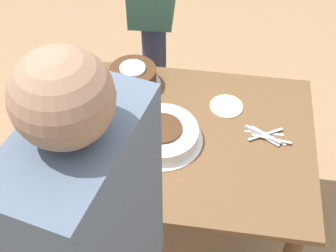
{
  "coord_description": "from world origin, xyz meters",
  "views": [
    {
      "loc": [
        -0.19,
        1.35,
        2.24
      ],
      "look_at": [
        0.0,
        0.0,
        0.78
      ],
      "focal_mm": 50.0,
      "sensor_mm": 36.0,
      "label": 1
    }
  ],
  "objects_px": {
    "cake_front_chocolate": "(133,77)",
    "wine_glass_far": "(86,61)",
    "cake_center_white": "(162,134)",
    "wine_glass_near": "(83,83)"
  },
  "relations": [
    {
      "from": "wine_glass_near",
      "to": "cake_front_chocolate",
      "type": "bearing_deg",
      "value": -139.92
    },
    {
      "from": "cake_front_chocolate",
      "to": "wine_glass_far",
      "type": "height_order",
      "value": "wine_glass_far"
    },
    {
      "from": "cake_center_white",
      "to": "wine_glass_far",
      "type": "distance_m",
      "value": 0.51
    },
    {
      "from": "wine_glass_far",
      "to": "wine_glass_near",
      "type": "bearing_deg",
      "value": 98.8
    },
    {
      "from": "cake_center_white",
      "to": "wine_glass_near",
      "type": "relative_size",
      "value": 1.83
    },
    {
      "from": "cake_front_chocolate",
      "to": "wine_glass_near",
      "type": "distance_m",
      "value": 0.26
    },
    {
      "from": "cake_front_chocolate",
      "to": "wine_glass_far",
      "type": "relative_size",
      "value": 1.17
    },
    {
      "from": "cake_center_white",
      "to": "wine_glass_far",
      "type": "bearing_deg",
      "value": -36.75
    },
    {
      "from": "cake_center_white",
      "to": "cake_front_chocolate",
      "type": "relative_size",
      "value": 1.35
    },
    {
      "from": "wine_glass_far",
      "to": "cake_front_chocolate",
      "type": "bearing_deg",
      "value": -172.0
    }
  ]
}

